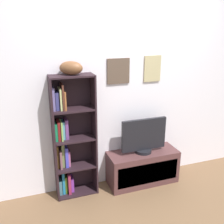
{
  "coord_description": "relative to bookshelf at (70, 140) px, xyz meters",
  "views": [
    {
      "loc": [
        -1.2,
        -1.84,
        2.04
      ],
      "look_at": [
        -0.26,
        0.85,
        1.1
      ],
      "focal_mm": 40.79,
      "sensor_mm": 36.0,
      "label": 1
    }
  ],
  "objects": [
    {
      "name": "tv_stand",
      "position": [
        0.96,
        -0.09,
        -0.51
      ],
      "size": [
        0.95,
        0.36,
        0.46
      ],
      "color": "#4F2E2E",
      "rests_on": "ground"
    },
    {
      "name": "television",
      "position": [
        0.96,
        -0.09,
        -0.05
      ],
      "size": [
        0.62,
        0.22,
        0.47
      ],
      "color": "black",
      "rests_on": "tv_stand"
    },
    {
      "name": "bookshelf",
      "position": [
        0.0,
        0.0,
        0.0
      ],
      "size": [
        0.51,
        0.24,
        1.54
      ],
      "color": "black",
      "rests_on": "ground"
    },
    {
      "name": "football",
      "position": [
        0.06,
        -0.03,
        0.88
      ],
      "size": [
        0.31,
        0.27,
        0.15
      ],
      "primitive_type": "ellipsoid",
      "rotation": [
        0.0,
        0.0,
        -0.52
      ],
      "color": "brown",
      "rests_on": "bookshelf"
    },
    {
      "name": "back_wall",
      "position": [
        0.75,
        0.12,
        0.47
      ],
      "size": [
        4.8,
        0.08,
        2.41
      ],
      "color": "white",
      "rests_on": "ground"
    }
  ]
}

